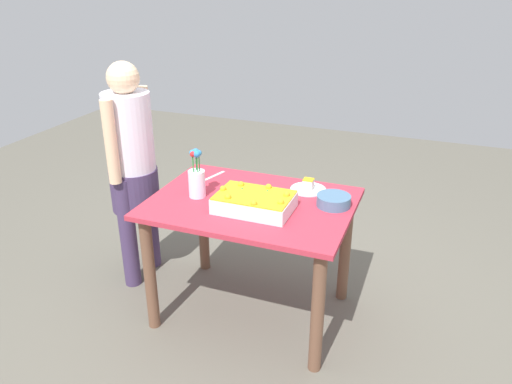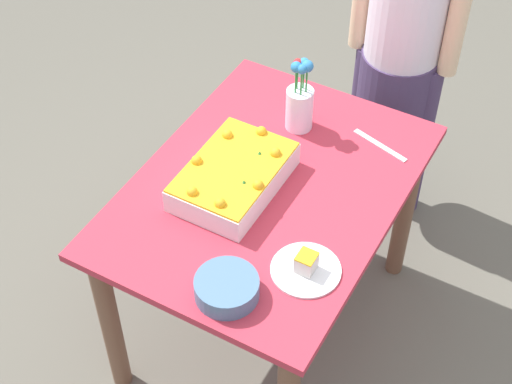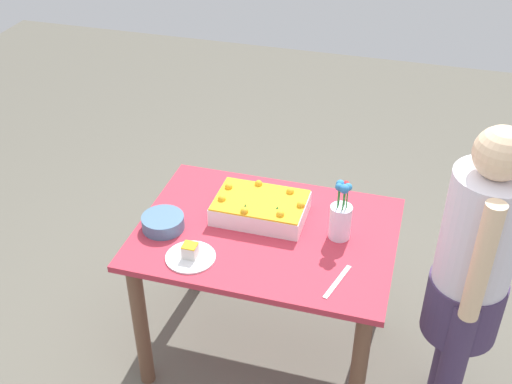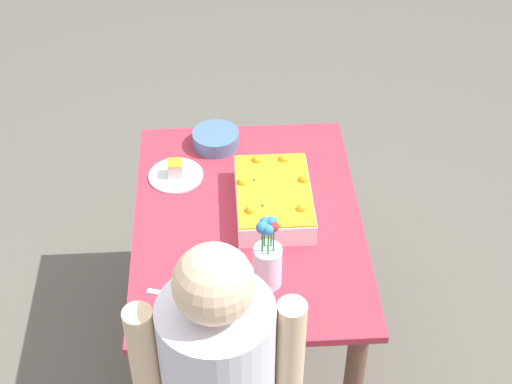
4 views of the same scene
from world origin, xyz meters
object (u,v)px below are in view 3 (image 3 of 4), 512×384
fruit_bowl (163,222)px  person_standing (472,269)px  serving_plate_with_slice (190,255)px  flower_vase (341,217)px  sheet_cake (260,208)px  cake_knife (337,282)px

fruit_bowl → person_standing: size_ratio=0.13×
serving_plate_with_slice → flower_vase: 0.67m
sheet_cake → cake_knife: size_ratio=1.84×
flower_vase → person_standing: (0.56, -0.17, -0.02)m
cake_knife → flower_vase: size_ratio=0.78×
sheet_cake → flower_vase: 0.38m
cake_knife → serving_plate_with_slice: bearing=108.1°
flower_vase → person_standing: person_standing is taller
sheet_cake → cake_knife: bearing=-39.4°
flower_vase → person_standing: bearing=-17.0°
serving_plate_with_slice → fruit_bowl: bearing=139.9°
flower_vase → fruit_bowl: bearing=-168.4°
person_standing → flower_vase: bearing=-17.0°
sheet_cake → fruit_bowl: size_ratio=2.18×
serving_plate_with_slice → sheet_cake: bearing=61.1°
fruit_bowl → person_standing: bearing=-0.5°
serving_plate_with_slice → cake_knife: bearing=2.1°
serving_plate_with_slice → flower_vase: size_ratio=0.75×
fruit_bowl → person_standing: 1.33m
sheet_cake → person_standing: size_ratio=0.28×
flower_vase → person_standing: 0.58m
person_standing → fruit_bowl: bearing=-0.5°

